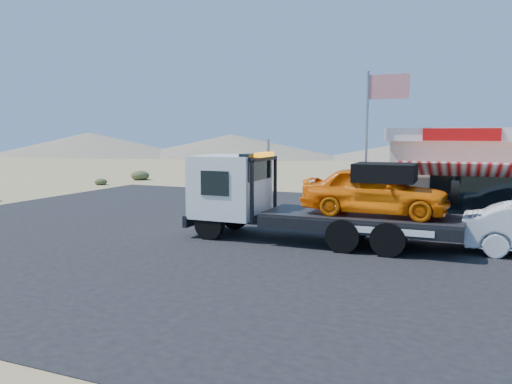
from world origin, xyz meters
TOP-DOWN VIEW (x-y plane):
  - ground at (0.00, 0.00)m, footprint 120.00×120.00m
  - asphalt_lot at (2.00, 3.00)m, footprint 32.00×24.00m
  - tow_truck at (3.41, 1.68)m, footprint 9.07×2.69m
  - flagpole at (4.93, 4.50)m, footprint 1.55×0.10m
  - desert_scrub at (-14.71, 9.91)m, footprint 26.18×32.35m
  - distant_hills at (-9.77, 55.14)m, footprint 126.00×48.00m

SIDE VIEW (x-z plane):
  - ground at x=0.00m, z-range 0.00..0.00m
  - asphalt_lot at x=2.00m, z-range 0.00..0.02m
  - desert_scrub at x=-14.71m, z-range -0.08..0.70m
  - tow_truck at x=3.41m, z-range 0.12..3.15m
  - distant_hills at x=-9.77m, z-range -0.21..3.99m
  - flagpole at x=4.93m, z-range 0.76..6.76m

